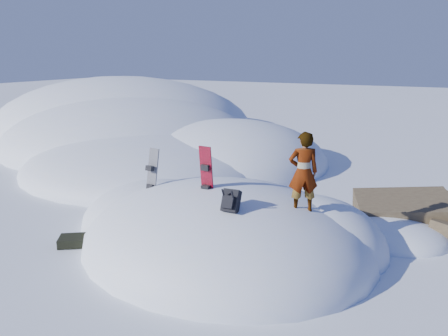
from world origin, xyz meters
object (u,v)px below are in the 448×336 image
at_px(person, 303,172).
at_px(backpack, 231,201).
at_px(snowboard_dark, 151,179).
at_px(snowboard_red, 207,180).

bearing_deg(person, backpack, 12.50).
bearing_deg(snowboard_dark, person, 7.36).
height_order(snowboard_red, person, person).
xyz_separation_m(backpack, person, (1.15, 1.04, 0.49)).
distance_m(snowboard_red, backpack, 1.28).
xyz_separation_m(snowboard_red, backpack, (1.00, -0.80, -0.10)).
distance_m(snowboard_dark, backpack, 2.92).
height_order(snowboard_red, backpack, snowboard_red).
bearing_deg(backpack, person, 37.83).
height_order(snowboard_dark, backpack, snowboard_dark).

